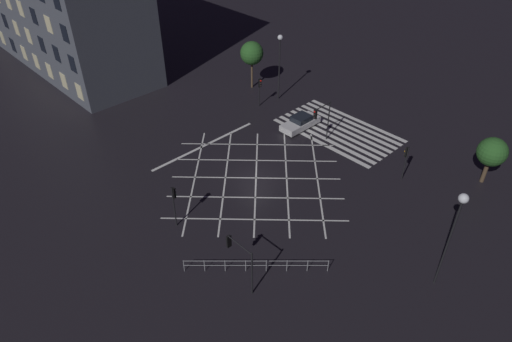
{
  "coord_description": "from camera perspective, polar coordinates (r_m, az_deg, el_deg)",
  "views": [
    {
      "loc": [
        -23.41,
        22.43,
        24.67
      ],
      "look_at": [
        0.0,
        0.0,
        0.77
      ],
      "focal_mm": 32.0,
      "sensor_mm": 36.0,
      "label": 1
    }
  ],
  "objects": [
    {
      "name": "street_lamp_west",
      "position": [
        30.32,
        23.86,
        -5.2
      ],
      "size": [
        0.63,
        0.63,
        7.8
      ],
      "color": "black",
      "rests_on": "ground_plane"
    },
    {
      "name": "traffic_light_sw_main",
      "position": [
        41.35,
        18.22,
        1.74
      ],
      "size": [
        0.39,
        0.36,
        3.34
      ],
      "color": "black",
      "rests_on": "ground_plane"
    },
    {
      "name": "ground_plane",
      "position": [
        40.74,
        -0.0,
        -0.88
      ],
      "size": [
        200.0,
        200.0,
        0.0
      ],
      "primitive_type": "plane",
      "color": "black"
    },
    {
      "name": "street_tree_near",
      "position": [
        43.41,
        27.43,
        2.1
      ],
      "size": [
        2.51,
        2.51,
        4.4
      ],
      "color": "brown",
      "rests_on": "ground_plane"
    },
    {
      "name": "traffic_light_se_main",
      "position": [
        50.99,
        0.49,
        10.49
      ],
      "size": [
        0.39,
        0.36,
        3.35
      ],
      "rotation": [
        0.0,
        0.0,
        3.14
      ],
      "color": "black",
      "rests_on": "ground_plane"
    },
    {
      "name": "pedestrian_railing",
      "position": [
        32.3,
        -0.0,
        -11.59
      ],
      "size": [
        7.01,
        7.31,
        1.05
      ],
      "rotation": [
        0.0,
        0.0,
        -2.33
      ],
      "color": "#9EA0A5",
      "rests_on": "ground_plane"
    },
    {
      "name": "road_markings",
      "position": [
        45.74,
        6.83,
        3.47
      ],
      "size": [
        18.5,
        24.47,
        0.01
      ],
      "color": "silver",
      "rests_on": "ground_plane"
    },
    {
      "name": "street_tree_far",
      "position": [
        54.61,
        -0.53,
        14.5
      ],
      "size": [
        2.71,
        2.71,
        5.69
      ],
      "color": "brown",
      "rests_on": "ground_plane"
    },
    {
      "name": "traffic_light_median_south",
      "position": [
        44.19,
        8.16,
        6.85
      ],
      "size": [
        0.36,
        2.44,
        4.29
      ],
      "rotation": [
        0.0,
        0.0,
        1.57
      ],
      "color": "black",
      "rests_on": "ground_plane"
    },
    {
      "name": "street_lamp_east",
      "position": [
        51.4,
        2.99,
        14.7
      ],
      "size": [
        0.58,
        0.58,
        7.56
      ],
      "color": "black",
      "rests_on": "ground_plane"
    },
    {
      "name": "traffic_light_nw_main",
      "position": [
        30.05,
        -2.22,
        -10.24
      ],
      "size": [
        2.48,
        0.36,
        3.87
      ],
      "color": "black",
      "rests_on": "ground_plane"
    },
    {
      "name": "traffic_light_median_north",
      "position": [
        34.89,
        -10.2,
        -3.43
      ],
      "size": [
        0.36,
        0.39,
        3.71
      ],
      "rotation": [
        0.0,
        0.0,
        -1.57
      ],
      "color": "black",
      "rests_on": "ground_plane"
    },
    {
      "name": "waiting_car",
      "position": [
        47.85,
        5.58,
        6.06
      ],
      "size": [
        1.77,
        4.55,
        1.38
      ],
      "rotation": [
        0.0,
        0.0,
        1.57
      ],
      "color": "silver",
      "rests_on": "ground_plane"
    }
  ]
}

